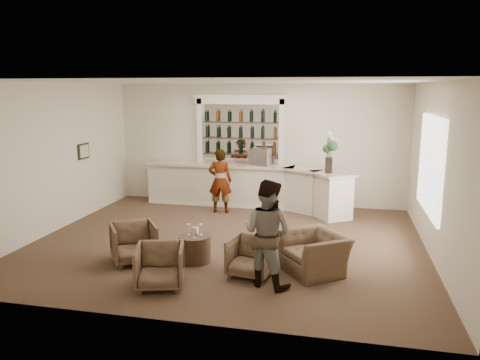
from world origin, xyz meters
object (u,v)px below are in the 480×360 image
armchair_center (160,266)px  armchair_right (251,257)px  bar_counter (249,186)px  armchair_left (134,243)px  sommelier (220,181)px  armchair_far (314,253)px  espresso_machine (260,157)px  flower_vase (329,150)px  cocktail_table (195,249)px  guest (267,233)px

armchair_center → armchair_right: 1.56m
bar_counter → armchair_right: size_ratio=7.76×
armchair_left → armchair_center: size_ratio=1.04×
bar_counter → sommelier: bearing=-130.5°
armchair_right → armchair_far: size_ratio=0.69×
bar_counter → sommelier: size_ratio=3.43×
armchair_center → espresso_machine: bearing=66.5°
armchair_left → flower_vase: bearing=13.9°
cocktail_table → armchair_far: size_ratio=0.55×
bar_counter → sommelier: 0.98m
guest → armchair_far: size_ratio=1.65×
sommelier → armchair_right: (1.61, -3.94, -0.50)m
flower_vase → cocktail_table: bearing=-122.3°
bar_counter → flower_vase: (2.12, -0.65, 1.13)m
armchair_left → armchair_center: bearing=-81.4°
flower_vase → armchair_far: bearing=-91.4°
cocktail_table → armchair_center: size_ratio=0.76×
bar_counter → guest: 5.17m
cocktail_table → bar_counter: bearing=87.9°
armchair_left → armchair_far: armchair_left is taller
guest → flower_vase: bearing=-79.3°
armchair_far → armchair_left: bearing=-123.3°
guest → armchair_far: bearing=-113.7°
armchair_right → armchair_left: bearing=-174.3°
cocktail_table → sommelier: size_ratio=0.35×
cocktail_table → guest: guest is taller
bar_counter → espresso_machine: 0.85m
guest → armchair_center: 1.82m
guest → bar_counter: bearing=-54.0°
bar_counter → cocktail_table: (-0.16, -4.25, -0.32)m
flower_vase → armchair_right: bearing=-105.7°
bar_counter → cocktail_table: size_ratio=9.68×
guest → armchair_right: 0.72m
guest → espresso_machine: 5.16m
sommelier → guest: size_ratio=0.95×
armchair_right → flower_vase: bearing=84.2°
guest → espresso_machine: guest is taller
flower_vase → armchair_center: bearing=-117.3°
armchair_left → guest: bearing=-45.7°
armchair_right → armchair_far: armchair_far is taller
bar_counter → armchair_center: (-0.36, -5.45, -0.22)m
guest → flower_vase: size_ratio=1.76×
armchair_far → espresso_machine: espresso_machine is taller
bar_counter → armchair_left: (-1.26, -4.49, -0.21)m
armchair_left → espresso_machine: espresso_machine is taller
armchair_right → espresso_machine: bearing=108.3°
bar_counter → armchair_far: bearing=-64.6°
cocktail_table → espresso_machine: 4.46m
armchair_right → espresso_machine: 4.86m
espresso_machine → armchair_right: bearing=-72.4°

